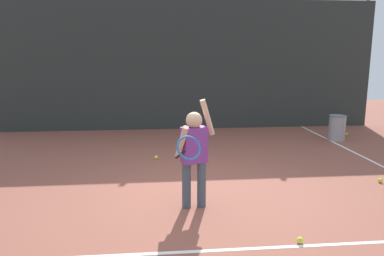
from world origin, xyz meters
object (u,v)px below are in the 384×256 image
(tennis_player, at_px, (194,151))
(tennis_ball_0, at_px, (156,157))
(tennis_ball_2, at_px, (300,240))
(tennis_ball_3, at_px, (346,134))
(tennis_ball_4, at_px, (380,180))
(ball_hopper, at_px, (337,127))

(tennis_player, relative_size, tennis_ball_0, 20.46)
(tennis_ball_2, bearing_deg, tennis_ball_3, 57.98)
(tennis_ball_0, bearing_deg, tennis_ball_2, -66.00)
(tennis_ball_0, distance_m, tennis_ball_3, 4.76)
(tennis_player, xyz_separation_m, tennis_ball_4, (2.87, 0.65, -0.69))
(tennis_player, bearing_deg, ball_hopper, 22.47)
(tennis_player, distance_m, tennis_ball_3, 5.61)
(tennis_player, bearing_deg, tennis_ball_0, 80.33)
(tennis_ball_3, bearing_deg, ball_hopper, -136.42)
(tennis_ball_3, height_order, tennis_ball_4, same)
(ball_hopper, relative_size, tennis_ball_0, 8.52)
(tennis_ball_4, bearing_deg, ball_hopper, 76.20)
(tennis_ball_4, bearing_deg, tennis_player, -167.26)
(tennis_ball_2, relative_size, tennis_ball_4, 1.00)
(ball_hopper, xyz_separation_m, tennis_ball_0, (-4.01, -1.16, -0.26))
(tennis_ball_2, xyz_separation_m, tennis_ball_3, (3.04, 4.86, 0.00))
(tennis_ball_3, xyz_separation_m, tennis_ball_4, (-1.15, -3.21, 0.00))
(ball_hopper, bearing_deg, tennis_ball_4, -103.80)
(tennis_player, height_order, tennis_ball_4, tennis_player)
(ball_hopper, distance_m, tennis_ball_0, 4.18)
(tennis_player, distance_m, tennis_ball_2, 1.56)
(tennis_ball_4, bearing_deg, tennis_ball_0, 154.44)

